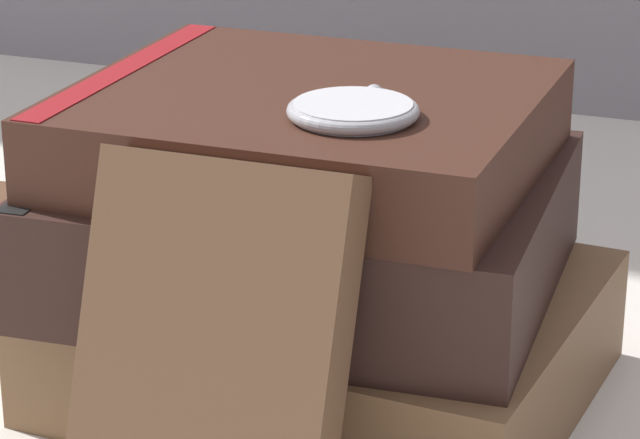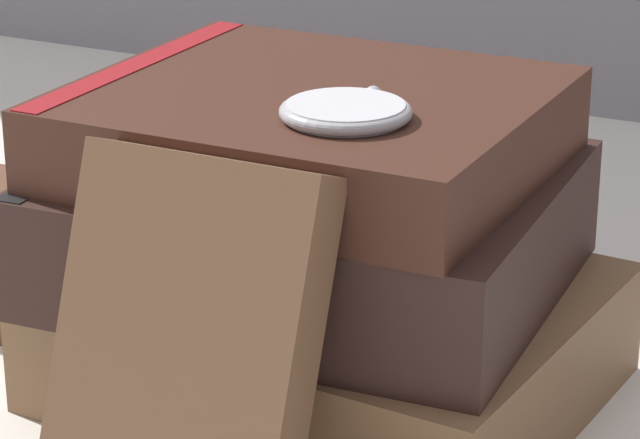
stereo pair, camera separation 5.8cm
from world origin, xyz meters
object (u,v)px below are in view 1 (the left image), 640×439
pocket_watch (353,110)px  book_flat_top (302,128)px  book_flat_bottom (316,334)px  book_flat_middle (301,226)px  book_leaning_front (210,374)px  reading_glasses (384,244)px

pocket_watch → book_flat_top: bearing=136.0°
book_flat_top → book_flat_bottom: bearing=45.5°
book_flat_middle → pocket_watch: 0.08m
book_flat_middle → book_leaning_front: bearing=-87.8°
book_flat_top → pocket_watch: bearing=-44.1°
book_flat_top → pocket_watch: (0.03, -0.03, 0.02)m
book_flat_middle → book_leaning_front: book_leaning_front is taller
book_flat_bottom → book_flat_top: bearing=-130.0°
book_leaning_front → pocket_watch: (0.02, 0.08, 0.07)m
book_leaning_front → pocket_watch: bearing=74.9°
book_flat_bottom → pocket_watch: (0.03, -0.04, 0.11)m
book_flat_top → pocket_watch: size_ratio=3.43×
book_flat_bottom → book_leaning_front: 0.12m
book_leaning_front → pocket_watch: 0.11m
book_flat_middle → reading_glasses: size_ratio=1.83×
book_flat_top → reading_glasses: book_flat_top is taller
book_flat_middle → book_leaning_front: (0.01, -0.11, -0.01)m
book_flat_bottom → book_flat_middle: size_ratio=1.07×
pocket_watch → book_flat_middle: bearing=136.9°
book_flat_top → pocket_watch: 0.05m
book_leaning_front → pocket_watch: pocket_watch is taller
book_flat_middle → pocket_watch: bearing=-46.4°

